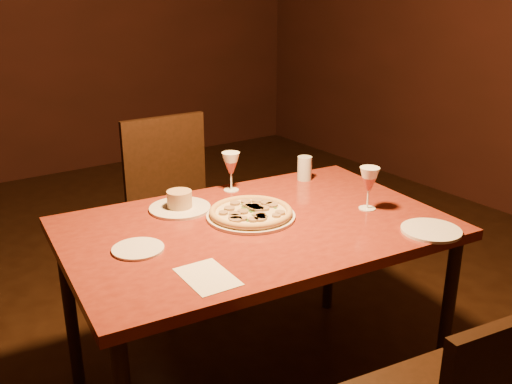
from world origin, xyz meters
TOP-DOWN VIEW (x-y plane):
  - dining_table at (0.30, 0.01)m, footprint 1.52×1.07m
  - chair_far at (0.43, 0.93)m, footprint 0.48×0.48m
  - pizza_plate at (0.31, 0.07)m, footprint 0.35×0.35m
  - ramekin_saucer at (0.13, 0.30)m, footprint 0.25×0.25m
  - wine_glass_far at (0.42, 0.38)m, footprint 0.08×0.08m
  - wine_glass_right at (0.76, -0.13)m, footprint 0.08×0.08m
  - water_tumbler at (0.78, 0.31)m, footprint 0.07×0.07m
  - side_plate_left at (-0.17, 0.05)m, footprint 0.18×0.18m
  - side_plate_near at (0.78, -0.43)m, footprint 0.22×0.22m
  - menu_card at (-0.07, -0.26)m, footprint 0.15×0.22m

SIDE VIEW (x-z plane):
  - chair_far at x=0.43m, z-range 0.06..1.03m
  - dining_table at x=0.30m, z-range 0.32..1.08m
  - menu_card at x=-0.07m, z-range 0.77..0.77m
  - side_plate_left at x=-0.17m, z-range 0.77..0.78m
  - side_plate_near at x=0.78m, z-range 0.77..0.78m
  - pizza_plate at x=0.31m, z-range 0.77..0.81m
  - ramekin_saucer at x=0.13m, z-range 0.75..0.83m
  - water_tumbler at x=0.78m, z-range 0.77..0.88m
  - wine_glass_far at x=0.42m, z-range 0.77..0.94m
  - wine_glass_right at x=0.76m, z-range 0.77..0.94m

